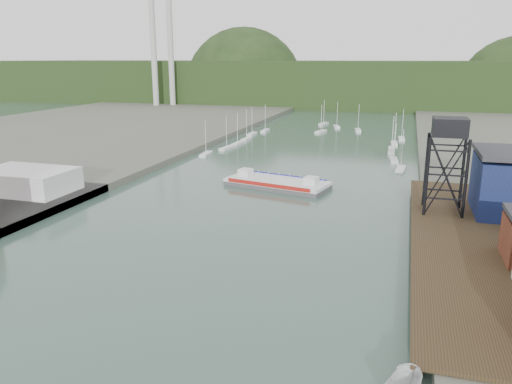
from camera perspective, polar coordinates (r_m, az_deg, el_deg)
The scene contains 7 objects.
east_pier at distance 79.40m, azimuth 22.34°, elevation -4.99°, with size 14.00×70.00×2.45m.
white_shed at distance 110.04m, azimuth -24.73°, elevation 1.20°, with size 18.00×12.00×4.50m, color silver.
lift_tower at distance 88.69m, azimuth 21.22°, elevation 6.31°, with size 6.50×6.50×16.00m.
marina_sailboats at distance 172.58m, azimuth 7.29°, elevation 5.84°, with size 57.71×92.65×0.90m.
smokestacks at distance 294.48m, azimuth -10.65°, elevation 15.26°, with size 11.20×8.20×60.00m.
distant_hills at distance 332.98m, azimuth 11.52°, elevation 11.78°, with size 500.00×120.00×80.00m.
chain_ferry at distance 110.23m, azimuth 2.44°, elevation 1.04°, with size 23.92×13.77×3.24m.
Camera 1 is at (28.17, -29.63, 27.53)m, focal length 35.00 mm.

